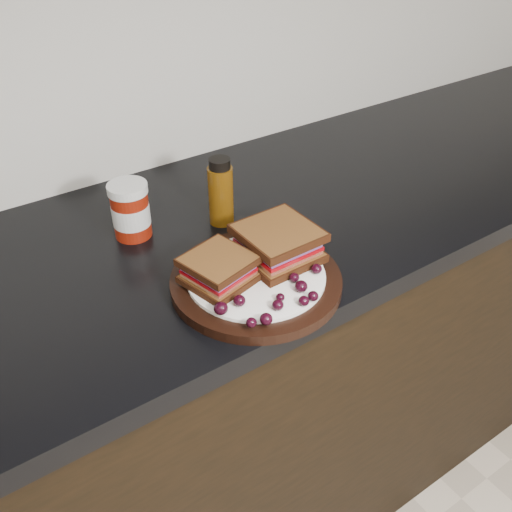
% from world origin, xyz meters
% --- Properties ---
extents(base_cabinets, '(3.96, 0.58, 0.86)m').
position_xyz_m(base_cabinets, '(0.00, 1.70, 0.43)').
color(base_cabinets, black).
rests_on(base_cabinets, ground_plane).
extents(countertop, '(3.98, 0.60, 0.04)m').
position_xyz_m(countertop, '(0.00, 1.70, 0.88)').
color(countertop, black).
rests_on(countertop, base_cabinets).
extents(plate, '(0.28, 0.28, 0.02)m').
position_xyz_m(plate, '(0.21, 1.52, 0.91)').
color(plate, black).
rests_on(plate, countertop).
extents(sandwich_left, '(0.12, 0.12, 0.04)m').
position_xyz_m(sandwich_left, '(0.15, 1.54, 0.95)').
color(sandwich_left, brown).
rests_on(sandwich_left, plate).
extents(sandwich_right, '(0.12, 0.12, 0.06)m').
position_xyz_m(sandwich_right, '(0.26, 1.54, 0.95)').
color(sandwich_right, brown).
rests_on(sandwich_right, plate).
extents(grape_0, '(0.02, 0.02, 0.02)m').
position_xyz_m(grape_0, '(0.11, 1.47, 0.93)').
color(grape_0, black).
rests_on(grape_0, plate).
extents(grape_1, '(0.02, 0.02, 0.02)m').
position_xyz_m(grape_1, '(0.14, 1.47, 0.93)').
color(grape_1, black).
rests_on(grape_1, plate).
extents(grape_2, '(0.02, 0.02, 0.01)m').
position_xyz_m(grape_2, '(0.13, 1.42, 0.93)').
color(grape_2, black).
rests_on(grape_2, plate).
extents(grape_3, '(0.02, 0.02, 0.02)m').
position_xyz_m(grape_3, '(0.15, 1.41, 0.93)').
color(grape_3, black).
rests_on(grape_3, plate).
extents(grape_4, '(0.02, 0.02, 0.02)m').
position_xyz_m(grape_4, '(0.18, 1.43, 0.93)').
color(grape_4, black).
rests_on(grape_4, plate).
extents(grape_5, '(0.01, 0.01, 0.01)m').
position_xyz_m(grape_5, '(0.20, 1.44, 0.93)').
color(grape_5, black).
rests_on(grape_5, plate).
extents(grape_6, '(0.02, 0.02, 0.02)m').
position_xyz_m(grape_6, '(0.22, 1.42, 0.93)').
color(grape_6, black).
rests_on(grape_6, plate).
extents(grape_7, '(0.02, 0.02, 0.02)m').
position_xyz_m(grape_7, '(0.24, 1.42, 0.93)').
color(grape_7, black).
rests_on(grape_7, plate).
extents(grape_8, '(0.02, 0.02, 0.02)m').
position_xyz_m(grape_8, '(0.24, 1.44, 0.93)').
color(grape_8, black).
rests_on(grape_8, plate).
extents(grape_9, '(0.02, 0.02, 0.02)m').
position_xyz_m(grape_9, '(0.25, 1.47, 0.93)').
color(grape_9, black).
rests_on(grape_9, plate).
extents(grape_10, '(0.02, 0.02, 0.02)m').
position_xyz_m(grape_10, '(0.29, 1.47, 0.93)').
color(grape_10, black).
rests_on(grape_10, plate).
extents(grape_11, '(0.02, 0.02, 0.02)m').
position_xyz_m(grape_11, '(0.27, 1.49, 0.93)').
color(grape_11, black).
rests_on(grape_11, plate).
extents(grape_12, '(0.02, 0.02, 0.02)m').
position_xyz_m(grape_12, '(0.29, 1.50, 0.93)').
color(grape_12, black).
rests_on(grape_12, plate).
extents(grape_13, '(0.02, 0.02, 0.01)m').
position_xyz_m(grape_13, '(0.29, 1.53, 0.93)').
color(grape_13, black).
rests_on(grape_13, plate).
extents(grape_14, '(0.02, 0.02, 0.02)m').
position_xyz_m(grape_14, '(0.28, 1.54, 0.93)').
color(grape_14, black).
rests_on(grape_14, plate).
extents(grape_15, '(0.02, 0.02, 0.02)m').
position_xyz_m(grape_15, '(0.26, 1.53, 0.93)').
color(grape_15, black).
rests_on(grape_15, plate).
extents(grape_16, '(0.02, 0.02, 0.02)m').
position_xyz_m(grape_16, '(0.17, 1.57, 0.93)').
color(grape_16, black).
rests_on(grape_16, plate).
extents(grape_17, '(0.02, 0.02, 0.02)m').
position_xyz_m(grape_17, '(0.17, 1.56, 0.93)').
color(grape_17, black).
rests_on(grape_17, plate).
extents(grape_18, '(0.02, 0.02, 0.02)m').
position_xyz_m(grape_18, '(0.13, 1.55, 0.93)').
color(grape_18, black).
rests_on(grape_18, plate).
extents(grape_19, '(0.02, 0.02, 0.02)m').
position_xyz_m(grape_19, '(0.13, 1.55, 0.93)').
color(grape_19, black).
rests_on(grape_19, plate).
extents(grape_20, '(0.02, 0.02, 0.02)m').
position_xyz_m(grape_20, '(0.15, 1.51, 0.93)').
color(grape_20, black).
rests_on(grape_20, plate).
extents(grape_21, '(0.01, 0.01, 0.01)m').
position_xyz_m(grape_21, '(0.13, 1.49, 0.93)').
color(grape_21, black).
rests_on(grape_21, plate).
extents(grape_22, '(0.02, 0.02, 0.02)m').
position_xyz_m(grape_22, '(0.16, 1.54, 0.93)').
color(grape_22, black).
rests_on(grape_22, plate).
extents(grape_23, '(0.02, 0.02, 0.02)m').
position_xyz_m(grape_23, '(0.12, 1.55, 0.93)').
color(grape_23, black).
rests_on(grape_23, plate).
extents(grape_24, '(0.02, 0.02, 0.02)m').
position_xyz_m(grape_24, '(0.13, 1.53, 0.93)').
color(grape_24, black).
rests_on(grape_24, plate).
extents(condiment_jar, '(0.09, 0.09, 0.11)m').
position_xyz_m(condiment_jar, '(0.10, 1.77, 0.95)').
color(condiment_jar, maroon).
rests_on(condiment_jar, countertop).
extents(oil_bottle, '(0.05, 0.05, 0.13)m').
position_xyz_m(oil_bottle, '(0.26, 1.72, 0.97)').
color(oil_bottle, '#553208').
rests_on(oil_bottle, countertop).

